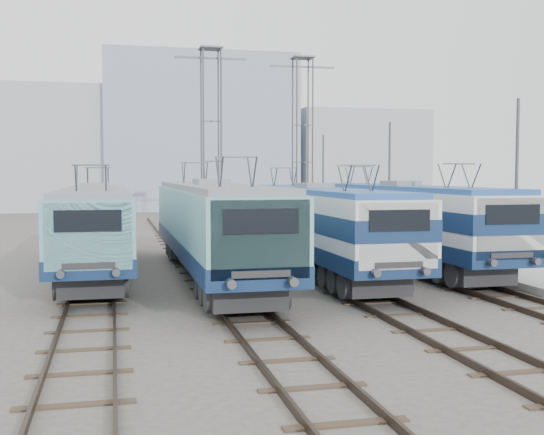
{
  "coord_description": "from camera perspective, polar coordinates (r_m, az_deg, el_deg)",
  "views": [
    {
      "loc": [
        -6.01,
        -20.61,
        4.22
      ],
      "look_at": [
        0.42,
        7.0,
        2.39
      ],
      "focal_mm": 45.0,
      "sensor_mm": 36.0,
      "label": 1
    }
  ],
  "objects": [
    {
      "name": "mast_mid",
      "position": [
        37.57,
        9.78,
        2.54
      ],
      "size": [
        0.12,
        0.12,
        7.0
      ],
      "primitive_type": "cylinder",
      "color": "#3F4247",
      "rests_on": "ground"
    },
    {
      "name": "platform",
      "position": [
        33.13,
        16.32,
        -3.52
      ],
      "size": [
        4.0,
        70.0,
        0.3
      ],
      "primitive_type": "cube",
      "color": "#9E9E99",
      "rests_on": "ground"
    },
    {
      "name": "building_west",
      "position": [
        83.05,
        -18.71,
        5.41
      ],
      "size": [
        18.0,
        12.0,
        14.0
      ],
      "primitive_type": "cube",
      "color": "#9DA7B0",
      "rests_on": "ground"
    },
    {
      "name": "building_east",
      "position": [
        87.91,
        6.88,
        4.82
      ],
      "size": [
        16.0,
        12.0,
        12.0
      ],
      "primitive_type": "cube",
      "color": "#9DA7B0",
      "rests_on": "ground"
    },
    {
      "name": "locomotive_far_left",
      "position": [
        29.36,
        -14.53,
        -0.35
      ],
      "size": [
        2.81,
        17.72,
        3.34
      ],
      "color": "#10254B",
      "rests_on": "ground"
    },
    {
      "name": "mast_front",
      "position": [
        26.93,
        19.75,
        1.94
      ],
      "size": [
        0.12,
        0.12,
        7.0
      ],
      "primitive_type": "cylinder",
      "color": "#3F4247",
      "rests_on": "ground"
    },
    {
      "name": "locomotive_center_right",
      "position": [
        28.72,
        3.63,
        -0.22
      ],
      "size": [
        2.8,
        17.71,
        3.33
      ],
      "color": "#10254B",
      "rests_on": "ground"
    },
    {
      "name": "building_center",
      "position": [
        83.35,
        -6.24,
        6.95
      ],
      "size": [
        22.0,
        14.0,
        18.0
      ],
      "primitive_type": "cube",
      "color": "#8E99AE",
      "rests_on": "ground"
    },
    {
      "name": "ground",
      "position": [
        21.88,
        3.1,
        -7.44
      ],
      "size": [
        160.0,
        160.0,
        0.0
      ],
      "primitive_type": "plane",
      "color": "#514C47"
    },
    {
      "name": "catenary_tower_west",
      "position": [
        43.1,
        -5.12,
        6.89
      ],
      "size": [
        4.5,
        1.2,
        12.0
      ],
      "color": "#3F4247",
      "rests_on": "ground"
    },
    {
      "name": "locomotive_center_left",
      "position": [
        26.83,
        -5.03,
        -0.39
      ],
      "size": [
        2.95,
        18.65,
        3.51
      ],
      "color": "#10254B",
      "rests_on": "ground"
    },
    {
      "name": "mast_rear",
      "position": [
        48.85,
        4.29,
        2.83
      ],
      "size": [
        0.12,
        0.12,
        7.0
      ],
      "primitive_type": "cylinder",
      "color": "#3F4247",
      "rests_on": "ground"
    },
    {
      "name": "catenary_tower_east",
      "position": [
        46.4,
        2.56,
        6.67
      ],
      "size": [
        4.5,
        1.2,
        12.0
      ],
      "color": "#3F4247",
      "rests_on": "ground"
    },
    {
      "name": "locomotive_far_right",
      "position": [
        31.54,
        10.78,
        0.14
      ],
      "size": [
        2.86,
        18.07,
        3.4
      ],
      "color": "#10254B",
      "rests_on": "ground"
    }
  ]
}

